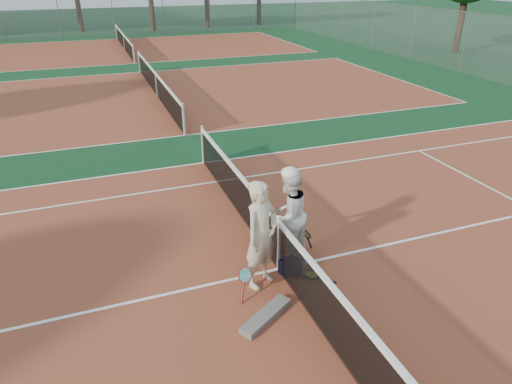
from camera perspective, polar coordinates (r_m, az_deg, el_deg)
ground at (r=8.59m, az=2.81°, el=-9.62°), size 130.00×130.00×0.00m
court_main at (r=8.59m, az=2.81°, el=-9.61°), size 23.77×10.97×0.01m
court_far_a at (r=20.69m, az=-12.20°, el=11.61°), size 23.77×10.97×0.01m
court_far_b at (r=33.87m, az=-16.08°, el=16.75°), size 23.77×10.97×0.01m
net_main at (r=8.31m, az=2.89°, el=-6.77°), size 0.10×10.98×1.02m
net_far_a at (r=20.58m, az=-12.33°, el=12.97°), size 0.10×10.98×1.02m
net_far_b at (r=33.80m, az=-16.19°, el=17.60°), size 0.10×10.98×1.02m
fence_back at (r=40.63m, az=-17.42°, el=20.17°), size 32.00×0.06×3.00m
player_a at (r=7.71m, az=0.68°, el=-5.41°), size 0.86×0.77×1.97m
player_b at (r=8.54m, az=4.07°, el=-2.82°), size 1.09×1.01×1.78m
racket_red at (r=7.85m, az=-1.37°, el=-11.18°), size 0.42×0.44×0.52m
racket_black_held at (r=8.96m, az=6.17°, el=-6.02°), size 0.39×0.38×0.54m
racket_spare at (r=8.45m, az=6.90°, el=-10.27°), size 0.61×0.62×0.06m
sports_bag_navy at (r=8.46m, az=4.12°, el=-9.22°), size 0.38×0.31×0.26m
sports_bag_purple at (r=8.42m, az=4.40°, el=-9.35°), size 0.41×0.40×0.28m
net_cover_canvas at (r=7.52m, az=1.25°, el=-15.22°), size 1.03×0.76×0.11m
water_bottle at (r=8.42m, az=5.87°, el=-9.33°), size 0.09×0.09×0.30m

